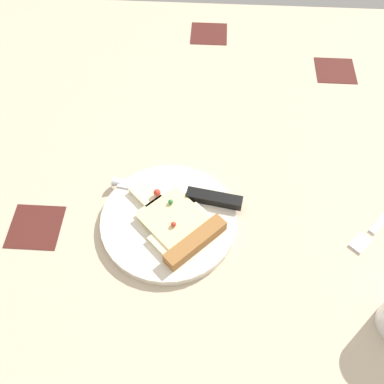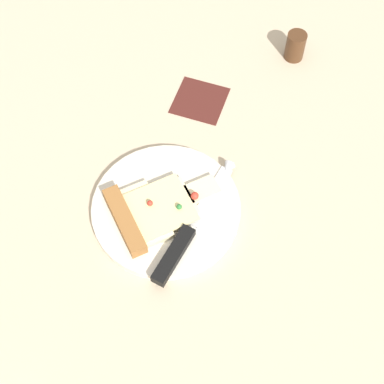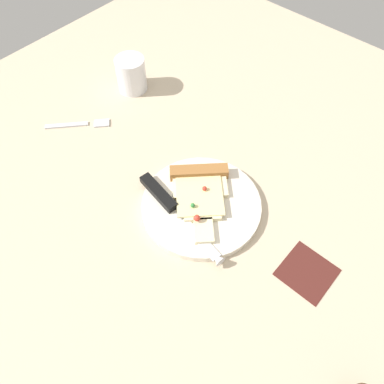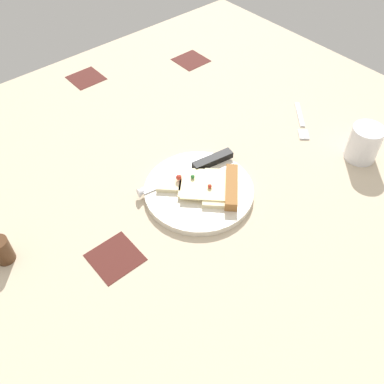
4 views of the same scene
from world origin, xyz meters
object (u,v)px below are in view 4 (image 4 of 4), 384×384
object	(u,v)px
drinking_glass	(364,143)
pepper_shaker	(2,250)
knife	(196,168)
pizza_slice	(211,187)
plate	(199,191)
fork	(302,122)

from	to	relation	value
drinking_glass	pepper_shaker	bearing A→B (deg)	-19.66
knife	pizza_slice	bearing A→B (deg)	177.38
pizza_slice	plate	bearing A→B (deg)	90.29
pepper_shaker	fork	size ratio (longest dim) A/B	0.44
plate	pepper_shaker	xyz separation A→B (cm)	(39.46, -11.27, 2.04)
pepper_shaker	knife	bearing A→B (deg)	171.53
plate	pepper_shaker	bearing A→B (deg)	-15.93
fork	knife	bearing A→B (deg)	35.26
pepper_shaker	drinking_glass	bearing A→B (deg)	160.34
pepper_shaker	plate	bearing A→B (deg)	164.07
drinking_glass	fork	distance (cm)	17.52
plate	knife	xyz separation A→B (cm)	(-3.29, -4.90, 1.36)
plate	drinking_glass	distance (cm)	40.28
drinking_glass	fork	xyz separation A→B (cm)	(0.44, -17.08, -3.88)
knife	drinking_glass	bearing A→B (deg)	-112.34
knife	pepper_shaker	world-z (taller)	pepper_shaker
plate	knife	distance (cm)	6.05
fork	pepper_shaker	bearing A→B (deg)	34.17
pepper_shaker	fork	distance (cm)	76.55
pizza_slice	fork	world-z (taller)	pizza_slice
pepper_shaker	fork	world-z (taller)	pepper_shaker
plate	fork	xyz separation A→B (cm)	(-36.37, -1.10, -0.35)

